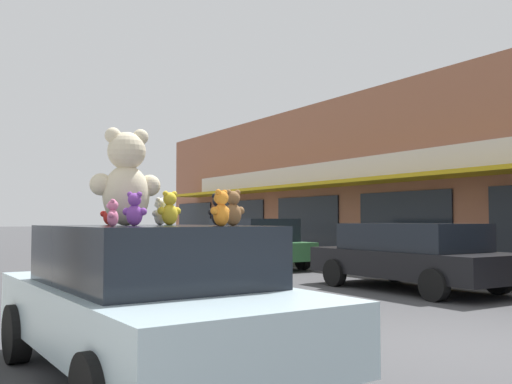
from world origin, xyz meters
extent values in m
plane|color=#424244|center=(0.00, 0.00, 0.00)|extent=(260.00, 260.00, 0.00)
cube|color=#9E6047|center=(13.30, 8.29, 3.00)|extent=(11.05, 35.32, 6.00)
cube|color=gold|center=(7.07, 8.29, 2.76)|extent=(1.42, 29.67, 0.12)
cube|color=silver|center=(7.73, 8.29, 3.31)|extent=(0.08, 28.26, 0.70)
cube|color=black|center=(7.74, 8.29, 1.40)|extent=(0.06, 3.83, 2.00)
cube|color=black|center=(7.74, 13.34, 1.40)|extent=(0.06, 3.83, 2.00)
cube|color=black|center=(7.74, 18.38, 1.40)|extent=(0.06, 3.83, 2.00)
cube|color=black|center=(7.74, 23.43, 1.40)|extent=(0.06, 3.83, 2.00)
cube|color=#ADC6D1|center=(-3.61, 0.70, 0.59)|extent=(2.08, 4.22, 0.58)
cube|color=black|center=(-3.61, 0.70, 1.17)|extent=(1.78, 2.34, 0.56)
cylinder|color=black|center=(-4.61, 1.95, 0.31)|extent=(0.22, 0.62, 0.61)
cylinder|color=black|center=(-2.71, 2.02, 0.31)|extent=(0.22, 0.62, 0.61)
cylinder|color=black|center=(-2.62, -0.56, 0.31)|extent=(0.22, 0.62, 0.61)
ellipsoid|color=beige|center=(-3.78, 0.94, 1.75)|extent=(0.51, 0.45, 0.60)
sphere|color=beige|center=(-3.78, 0.94, 2.19)|extent=(0.43, 0.43, 0.38)
sphere|color=beige|center=(-3.64, 0.92, 2.34)|extent=(0.18, 0.18, 0.16)
sphere|color=beige|center=(-3.91, 0.96, 2.34)|extent=(0.18, 0.18, 0.16)
sphere|color=white|center=(-3.76, 1.10, 2.17)|extent=(0.16, 0.16, 0.14)
sphere|color=beige|center=(-3.54, 0.94, 1.85)|extent=(0.25, 0.25, 0.22)
sphere|color=beige|center=(-4.01, 1.01, 1.85)|extent=(0.25, 0.25, 0.22)
ellipsoid|color=red|center=(-3.73, 1.61, 1.54)|extent=(0.18, 0.17, 0.18)
sphere|color=red|center=(-3.73, 1.61, 1.67)|extent=(0.16, 0.16, 0.11)
sphere|color=red|center=(-3.70, 1.59, 1.71)|extent=(0.07, 0.07, 0.05)
sphere|color=red|center=(-3.77, 1.63, 1.71)|extent=(0.07, 0.07, 0.05)
sphere|color=#FF4741|center=(-3.71, 1.65, 1.66)|extent=(0.06, 0.06, 0.04)
sphere|color=red|center=(-3.67, 1.58, 1.57)|extent=(0.09, 0.09, 0.07)
sphere|color=red|center=(-3.79, 1.66, 1.57)|extent=(0.09, 0.09, 0.07)
ellipsoid|color=purple|center=(-3.84, 0.54, 1.55)|extent=(0.20, 0.19, 0.20)
sphere|color=purple|center=(-3.84, 0.54, 1.69)|extent=(0.17, 0.17, 0.12)
sphere|color=purple|center=(-3.80, 0.51, 1.74)|extent=(0.07, 0.07, 0.05)
sphere|color=purple|center=(-3.87, 0.56, 1.74)|extent=(0.07, 0.07, 0.05)
sphere|color=#BA67ED|center=(-3.81, 0.58, 1.68)|extent=(0.07, 0.07, 0.05)
sphere|color=purple|center=(-3.77, 0.50, 1.58)|extent=(0.10, 0.10, 0.07)
sphere|color=purple|center=(-3.89, 0.59, 1.58)|extent=(0.10, 0.10, 0.07)
ellipsoid|color=pink|center=(-4.16, 0.17, 1.52)|extent=(0.13, 0.14, 0.14)
sphere|color=pink|center=(-4.16, 0.17, 1.63)|extent=(0.12, 0.12, 0.09)
sphere|color=pink|center=(-4.14, 0.20, 1.66)|extent=(0.05, 0.05, 0.04)
sphere|color=pink|center=(-4.17, 0.14, 1.66)|extent=(0.05, 0.05, 0.04)
sphere|color=#FFA3DA|center=(-4.19, 0.19, 1.62)|extent=(0.05, 0.05, 0.03)
sphere|color=pink|center=(-4.14, 0.23, 1.54)|extent=(0.07, 0.07, 0.05)
sphere|color=pink|center=(-4.19, 0.12, 1.54)|extent=(0.07, 0.07, 0.05)
ellipsoid|color=orange|center=(-3.37, -0.29, 1.54)|extent=(0.19, 0.18, 0.19)
sphere|color=orange|center=(-3.37, -0.29, 1.69)|extent=(0.16, 0.16, 0.12)
sphere|color=orange|center=(-3.33, -0.27, 1.74)|extent=(0.07, 0.07, 0.05)
sphere|color=orange|center=(-3.41, -0.31, 1.74)|extent=(0.07, 0.07, 0.05)
sphere|color=#FFBA41|center=(-3.39, -0.24, 1.68)|extent=(0.06, 0.06, 0.05)
sphere|color=orange|center=(-3.30, -0.25, 1.58)|extent=(0.09, 0.09, 0.07)
sphere|color=orange|center=(-3.44, -0.31, 1.58)|extent=(0.09, 0.09, 0.07)
ellipsoid|color=green|center=(-3.02, 1.67, 1.53)|extent=(0.16, 0.16, 0.16)
sphere|color=green|center=(-3.02, 1.67, 1.65)|extent=(0.14, 0.14, 0.10)
sphere|color=green|center=(-3.00, 1.71, 1.69)|extent=(0.06, 0.06, 0.04)
sphere|color=green|center=(-3.04, 1.64, 1.69)|extent=(0.06, 0.06, 0.04)
sphere|color=#5ADA6D|center=(-3.06, 1.70, 1.64)|extent=(0.05, 0.05, 0.04)
sphere|color=green|center=(-2.99, 1.73, 1.56)|extent=(0.08, 0.08, 0.06)
sphere|color=green|center=(-3.06, 1.62, 1.56)|extent=(0.08, 0.08, 0.06)
ellipsoid|color=yellow|center=(-3.33, 0.91, 1.56)|extent=(0.17, 0.15, 0.22)
sphere|color=yellow|center=(-3.33, 0.91, 1.72)|extent=(0.14, 0.14, 0.14)
sphere|color=yellow|center=(-3.28, 0.91, 1.77)|extent=(0.06, 0.06, 0.06)
sphere|color=yellow|center=(-3.38, 0.90, 1.77)|extent=(0.06, 0.06, 0.06)
sphere|color=#FFFF4D|center=(-3.33, 0.96, 1.71)|extent=(0.05, 0.05, 0.05)
sphere|color=yellow|center=(-3.24, 0.92, 1.59)|extent=(0.08, 0.08, 0.08)
sphere|color=yellow|center=(-3.42, 0.92, 1.59)|extent=(0.08, 0.08, 0.08)
ellipsoid|color=black|center=(-3.06, 0.33, 1.54)|extent=(0.19, 0.19, 0.19)
sphere|color=black|center=(-3.06, 0.33, 1.69)|extent=(0.17, 0.17, 0.12)
sphere|color=black|center=(-3.03, 0.30, 1.73)|extent=(0.07, 0.07, 0.05)
sphere|color=black|center=(-3.09, 0.36, 1.73)|extent=(0.07, 0.07, 0.05)
sphere|color=#3A3A3D|center=(-3.03, 0.37, 1.68)|extent=(0.07, 0.07, 0.05)
sphere|color=black|center=(-3.00, 0.28, 1.58)|extent=(0.10, 0.10, 0.07)
sphere|color=black|center=(-3.11, 0.40, 1.58)|extent=(0.10, 0.10, 0.07)
ellipsoid|color=white|center=(-3.36, 1.07, 1.54)|extent=(0.18, 0.17, 0.18)
sphere|color=white|center=(-3.36, 1.07, 1.67)|extent=(0.16, 0.16, 0.11)
sphere|color=white|center=(-3.33, 1.09, 1.72)|extent=(0.07, 0.07, 0.05)
sphere|color=white|center=(-3.40, 1.05, 1.72)|extent=(0.07, 0.07, 0.05)
sphere|color=white|center=(-3.39, 1.11, 1.66)|extent=(0.06, 0.06, 0.04)
sphere|color=white|center=(-3.31, 1.12, 1.57)|extent=(0.09, 0.09, 0.07)
sphere|color=white|center=(-3.43, 1.04, 1.57)|extent=(0.09, 0.09, 0.07)
ellipsoid|color=olive|center=(-3.05, 0.08, 1.55)|extent=(0.17, 0.14, 0.21)
sphere|color=olive|center=(-3.05, 0.08, 1.71)|extent=(0.14, 0.14, 0.13)
sphere|color=olive|center=(-3.00, 0.07, 1.76)|extent=(0.06, 0.06, 0.06)
sphere|color=olive|center=(-3.10, 0.08, 1.76)|extent=(0.06, 0.06, 0.06)
sphere|color=tan|center=(-3.05, 0.13, 1.70)|extent=(0.05, 0.05, 0.05)
sphere|color=olive|center=(-2.96, 0.08, 1.59)|extent=(0.08, 0.08, 0.08)
sphere|color=olive|center=(-3.13, 0.09, 1.59)|extent=(0.08, 0.08, 0.08)
cube|color=black|center=(3.63, 4.11, 0.58)|extent=(1.94, 4.59, 0.55)
cube|color=black|center=(3.63, 4.11, 1.14)|extent=(1.70, 2.92, 0.57)
cylinder|color=black|center=(2.68, 5.54, 0.31)|extent=(0.20, 0.61, 0.61)
cylinder|color=black|center=(4.58, 5.54, 0.31)|extent=(0.20, 0.61, 0.61)
cylinder|color=black|center=(2.68, 2.69, 0.31)|extent=(0.20, 0.61, 0.61)
cylinder|color=black|center=(4.58, 2.69, 0.31)|extent=(0.20, 0.61, 0.61)
cube|color=#336B3D|center=(3.63, 10.61, 0.57)|extent=(2.00, 4.04, 0.54)
cube|color=black|center=(3.63, 10.61, 1.19)|extent=(1.76, 2.60, 0.70)
cylinder|color=black|center=(2.65, 11.86, 0.31)|extent=(0.20, 0.61, 0.61)
cylinder|color=black|center=(4.61, 11.86, 0.31)|extent=(0.20, 0.61, 0.61)
cylinder|color=black|center=(2.65, 9.35, 0.31)|extent=(0.20, 0.61, 0.61)
cylinder|color=black|center=(4.61, 9.35, 0.31)|extent=(0.20, 0.61, 0.61)
camera|label=1|loc=(-5.66, -4.54, 1.50)|focal=40.00mm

